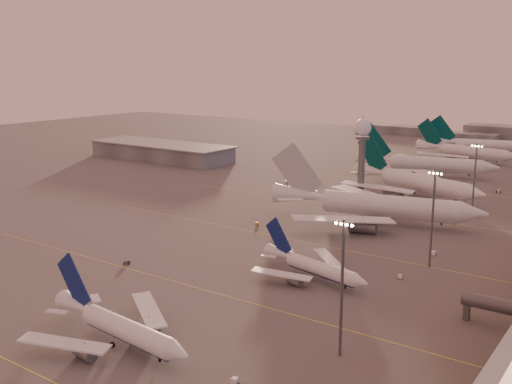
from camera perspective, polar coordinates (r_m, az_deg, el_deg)
The scene contains 23 objects.
ground at distance 144.17m, azimuth -13.22°, elevation -8.71°, with size 700.00×700.00×0.00m, color #595757.
taxiway_markings at distance 169.11m, azimuth 8.24°, elevation -5.33°, with size 180.00×185.25×0.02m.
hangar at distance 321.76m, azimuth -9.02°, elevation 3.88°, with size 82.00×27.00×8.50m.
radar_tower at distance 231.69m, azimuth 10.10°, elevation 4.72°, with size 6.40×6.40×31.10m.
mast_a at distance 105.44m, azimuth 8.20°, elevation -8.50°, with size 3.60×0.56×25.00m.
mast_b at distance 155.33m, azimuth 16.48°, elevation -2.05°, with size 3.60×0.56×25.00m.
mast_c at distance 208.35m, azimuth 20.09°, elevation 1.30°, with size 3.60×0.56×25.00m.
distant_horizon at distance 427.80m, azimuth 21.54°, elevation 5.20°, with size 165.00×37.50×9.00m.
narrowbody_near at distance 114.97m, azimuth -12.90°, elevation -12.70°, with size 37.33×29.70×14.59m.
narrowbody_mid at distance 144.37m, azimuth 5.54°, elevation -7.30°, with size 32.24×25.45×12.77m.
widebody_white at distance 196.20m, azimuth 11.29°, elevation -1.66°, with size 69.21×54.90×24.64m.
greentail_a at distance 238.93m, azimuth 15.00°, elevation 0.59°, with size 59.72×47.41×22.58m.
greentail_b at distance 281.90m, azimuth 15.85°, elevation 2.32°, with size 63.28×50.61×23.23m.
greentail_c at distance 330.86m, azimuth 19.33°, elevation 3.45°, with size 56.52×45.21×20.75m.
greentail_d at distance 359.88m, azimuth 20.70°, elevation 4.03°, with size 56.80×45.29×21.06m.
gsv_catering_a at distance 100.53m, azimuth -1.93°, elevation -16.83°, with size 5.24×2.97×4.07m.
gsv_tug_mid at distance 158.03m, azimuth -12.20°, elevation -6.58°, with size 3.41×3.86×0.95m.
gsv_truck_b at distance 148.56m, azimuth 13.73°, elevation -7.66°, with size 5.45×3.55×2.07m.
gsv_truck_c at distance 190.03m, azimuth 0.20°, elevation -2.90°, with size 5.00×3.19×1.90m.
gsv_catering_b at distance 167.77m, azimuth 16.67°, elevation -5.09°, with size 5.57×2.91×4.43m.
gsv_tug_far at distance 207.28m, azimuth 10.06°, elevation -1.93°, with size 3.01×3.81×0.95m.
gsv_truck_d at distance 256.29m, azimuth 2.96°, elevation 1.14°, with size 2.98×5.84×2.25m.
gsv_tug_hangar at distance 255.53m, azimuth 22.10°, elevation 0.06°, with size 4.31×3.13×1.11m.
Camera 1 is at (101.86, -88.30, 51.10)m, focal length 42.00 mm.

